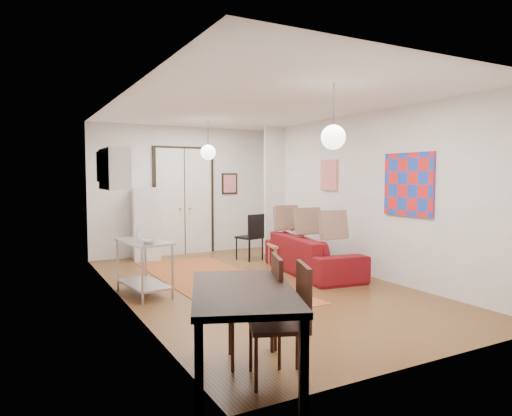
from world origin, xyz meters
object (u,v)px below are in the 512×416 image
sofa (312,254)px  fridge (146,224)px  coffee_table (294,247)px  dining_chair_near (249,298)px  kitchen_counter (144,261)px  black_side_chair (247,232)px  dining_table (243,299)px  dining_chair_far (272,310)px

sofa → fridge: (-2.33, 2.80, 0.42)m
coffee_table → dining_chair_near: bearing=-128.5°
kitchen_counter → black_side_chair: black_side_chair is taller
dining_table → dining_chair_near: 0.55m
kitchen_counter → fridge: size_ratio=0.74×
fridge → dining_chair_far: size_ratio=1.50×
kitchen_counter → fridge: fridge is taller
fridge → dining_chair_far: (-0.50, -6.20, -0.17)m
kitchen_counter → dining_table: size_ratio=0.67×
sofa → kitchen_counter: size_ratio=2.10×
dining_table → dining_chair_far: 0.32m
fridge → dining_chair_near: size_ratio=1.50×
black_side_chair → sofa: bearing=86.0°
kitchen_counter → black_side_chair: (2.71, 1.89, 0.06)m
coffee_table → dining_chair_far: size_ratio=1.08×
dining_chair_near → black_side_chair: bearing=174.4°
coffee_table → dining_chair_far: dining_chair_far is taller
kitchen_counter → dining_chair_far: 3.34m
black_side_chair → coffee_table: bearing=95.8°
kitchen_counter → sofa: bearing=-6.8°
sofa → fridge: bearing=47.7°
sofa → coffee_table: size_ratio=2.15×
dining_table → dining_chair_far: (0.29, 0.00, -0.14)m
sofa → black_side_chair: 1.88m
kitchen_counter → black_side_chair: 3.30m
kitchen_counter → fridge: (0.79, 2.87, 0.25)m
fridge → coffee_table: bearing=-33.5°
dining_chair_far → dining_table: bearing=-68.2°
kitchen_counter → black_side_chair: bearing=26.8°
coffee_table → dining_table: (-3.17, -4.08, 0.35)m
black_side_chair → kitchen_counter: bearing=18.4°
coffee_table → fridge: bearing=138.5°
kitchen_counter → dining_table: dining_table is taller
coffee_table → fridge: fridge is taller
coffee_table → dining_chair_near: size_ratio=1.08×
fridge → dining_chair_far: bearing=-86.6°
coffee_table → dining_chair_near: (-2.89, -3.63, 0.21)m
sofa → black_side_chair: black_side_chair is taller
dining_chair_far → sofa: bearing=161.6°
coffee_table → fridge: (-2.39, 2.11, 0.38)m
dining_chair_near → dining_table: bearing=-10.8°
dining_table → dining_chair_near: dining_chair_near is taller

